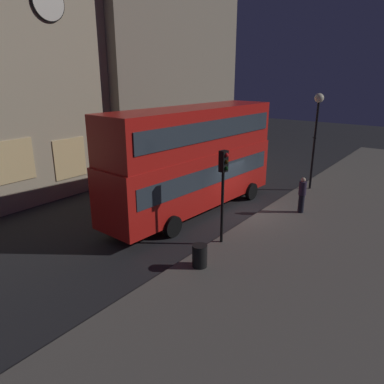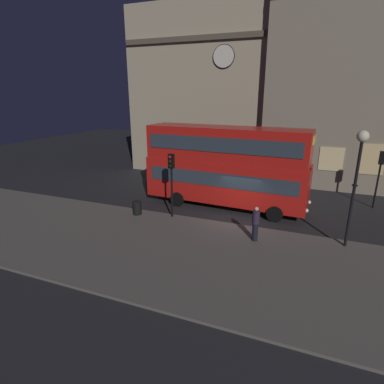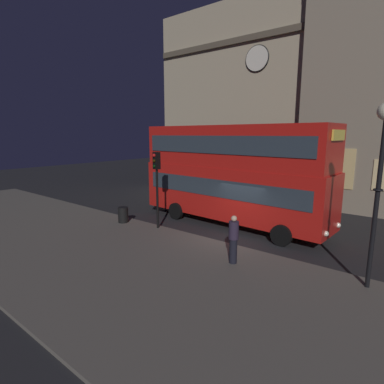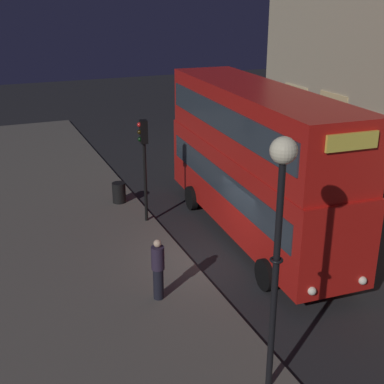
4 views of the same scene
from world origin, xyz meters
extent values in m
plane|color=#232326|center=(0.00, 0.00, 0.00)|extent=(80.00, 80.00, 0.00)
cube|color=#5B564F|center=(0.00, -4.92, 0.06)|extent=(44.00, 8.41, 0.12)
cube|color=#F9E09E|center=(-9.98, 9.51, 2.55)|extent=(2.07, 0.06, 2.21)
cube|color=#F2D18C|center=(-6.75, 9.51, 2.68)|extent=(2.07, 0.06, 2.14)
cube|color=#F2D18C|center=(-3.52, 9.51, 2.24)|extent=(2.07, 0.06, 2.27)
cube|color=red|center=(-1.42, 2.20, 1.84)|extent=(10.82, 3.10, 2.71)
cube|color=red|center=(-1.42, 2.20, 4.28)|extent=(10.61, 3.04, 2.16)
cube|color=#2D3842|center=(-1.42, 2.20, 2.18)|extent=(9.97, 3.11, 0.90)
cube|color=#2D3842|center=(-1.42, 2.20, 4.39)|extent=(9.97, 3.11, 0.90)
cube|color=#F2D84C|center=(3.86, 1.89, 4.87)|extent=(0.17, 1.49, 0.44)
sphere|color=white|center=(3.98, 2.69, 0.83)|extent=(0.24, 0.24, 0.24)
sphere|color=white|center=(3.89, 1.08, 0.83)|extent=(0.24, 0.24, 0.24)
cylinder|color=black|center=(2.28, 3.28, 0.48)|extent=(0.98, 0.30, 0.97)
cylinder|color=black|center=(2.13, 0.70, 0.48)|extent=(0.98, 0.30, 0.97)
cylinder|color=black|center=(-4.28, 3.66, 0.48)|extent=(0.98, 0.30, 0.97)
cylinder|color=black|center=(-4.43, 1.08, 0.48)|extent=(0.98, 0.30, 0.97)
cylinder|color=black|center=(-3.80, -1.05, 1.65)|extent=(0.12, 0.12, 3.06)
cube|color=black|center=(-3.80, -1.05, 3.61)|extent=(0.35, 0.29, 0.85)
sphere|color=red|center=(-3.82, -1.20, 3.88)|extent=(0.17, 0.17, 0.17)
sphere|color=black|center=(-3.82, -1.20, 3.61)|extent=(0.17, 0.17, 0.17)
sphere|color=black|center=(-3.82, -1.20, 3.34)|extent=(0.17, 0.17, 0.17)
cylinder|color=black|center=(5.87, -1.39, 2.72)|extent=(0.14, 0.14, 5.20)
torus|color=black|center=(5.87, -1.39, 3.27)|extent=(0.28, 0.28, 0.06)
sphere|color=#F9EFC6|center=(5.87, -1.39, 5.56)|extent=(0.53, 0.53, 0.53)
cylinder|color=black|center=(1.55, -2.45, 0.59)|extent=(0.30, 0.30, 0.95)
cylinder|color=#2D2338|center=(1.55, -2.45, 1.41)|extent=(0.37, 0.37, 0.68)
sphere|color=beige|center=(1.55, -2.45, 1.85)|extent=(0.22, 0.22, 0.22)
cylinder|color=black|center=(-6.02, -1.52, 0.54)|extent=(0.56, 0.56, 0.85)
camera|label=1|loc=(-15.68, -8.42, 6.87)|focal=33.93mm
camera|label=2|loc=(3.90, -17.20, 7.38)|focal=29.04mm
camera|label=3|loc=(7.11, -11.96, 4.92)|focal=28.68mm
camera|label=4|loc=(13.79, -6.58, 8.29)|focal=48.88mm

